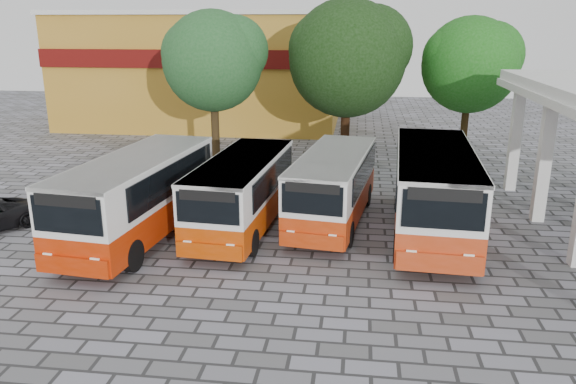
# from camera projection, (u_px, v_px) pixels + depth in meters

# --- Properties ---
(ground) EXTENTS (90.00, 90.00, 0.00)m
(ground) POSITION_uv_depth(u_px,v_px,m) (328.00, 276.00, 17.23)
(ground) COLOR #5B5A5C
(ground) RESTS_ON ground
(shophouse_block) EXTENTS (20.40, 10.40, 8.30)m
(shophouse_block) POSITION_uv_depth(u_px,v_px,m) (203.00, 69.00, 42.05)
(shophouse_block) COLOR #AC7A22
(shophouse_block) RESTS_ON ground
(bus_far_left) EXTENTS (3.36, 8.48, 2.98)m
(bus_far_left) POSITION_uv_depth(u_px,v_px,m) (138.00, 192.00, 19.82)
(bus_far_left) COLOR #B32200
(bus_far_left) RESTS_ON ground
(bus_centre_left) EXTENTS (2.85, 7.68, 2.71)m
(bus_centre_left) POSITION_uv_depth(u_px,v_px,m) (242.00, 189.00, 20.74)
(bus_centre_left) COLOR #B43500
(bus_centre_left) RESTS_ON ground
(bus_centre_right) EXTENTS (3.27, 7.76, 2.70)m
(bus_centre_right) POSITION_uv_depth(u_px,v_px,m) (334.00, 183.00, 21.50)
(bus_centre_right) COLOR #B42D06
(bus_centre_right) RESTS_ON ground
(bus_far_right) EXTENTS (3.18, 8.84, 3.14)m
(bus_far_right) POSITION_uv_depth(u_px,v_px,m) (434.00, 187.00, 20.14)
(bus_far_right) COLOR #B9340F
(bus_far_right) RESTS_ON ground
(tree_left) EXTENTS (5.51, 5.24, 8.19)m
(tree_left) POSITION_uv_depth(u_px,v_px,m) (214.00, 58.00, 29.20)
(tree_left) COLOR #3E2D16
(tree_left) RESTS_ON ground
(tree_middle) EXTENTS (6.62, 6.31, 8.80)m
(tree_middle) POSITION_uv_depth(u_px,v_px,m) (349.00, 55.00, 30.02)
(tree_middle) COLOR #321B0D
(tree_middle) RESTS_ON ground
(tree_right) EXTENTS (5.40, 5.15, 7.88)m
(tree_right) POSITION_uv_depth(u_px,v_px,m) (471.00, 62.00, 30.07)
(tree_right) COLOR #362611
(tree_right) RESTS_ON ground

